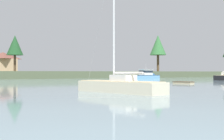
{
  "coord_description": "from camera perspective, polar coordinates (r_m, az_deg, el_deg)",
  "views": [
    {
      "loc": [
        -16.29,
        -7.99,
        1.49
      ],
      "look_at": [
        -3.06,
        17.88,
        1.73
      ],
      "focal_mm": 45.64,
      "sensor_mm": 36.0,
      "label": 1
    }
  ],
  "objects": [
    {
      "name": "far_shore_bank",
      "position": [
        87.37,
        -16.35,
        -0.85
      ],
      "size": [
        246.41,
        42.96,
        1.77
      ],
      "primitive_type": "cube",
      "color": "#4C563D",
      "rests_on": "ground"
    },
    {
      "name": "cruiser_skyblue",
      "position": [
        62.36,
        7.1,
        -1.38
      ],
      "size": [
        8.06,
        3.36,
        4.19
      ],
      "color": "#669ECC",
      "rests_on": "ground"
    },
    {
      "name": "dinghy_sand",
      "position": [
        38.41,
        14.11,
        -2.52
      ],
      "size": [
        1.95,
        2.91,
        0.42
      ],
      "color": "tan",
      "rests_on": "ground"
    },
    {
      "name": "sailboat_cream",
      "position": [
        20.89,
        1.53,
        -3.88
      ],
      "size": [
        3.97,
        7.69,
        11.61
      ],
      "color": "beige",
      "rests_on": "ground"
    },
    {
      "name": "shore_tree_center_left",
      "position": [
        67.96,
        -18.87,
        4.67
      ],
      "size": [
        3.65,
        3.65,
        8.09
      ],
      "color": "brown",
      "rests_on": "far_shore_bank"
    },
    {
      "name": "shore_tree_right_mid",
      "position": [
        94.27,
        9.19,
        4.88
      ],
      "size": [
        5.3,
        5.3,
        11.86
      ],
      "color": "brown",
      "rests_on": "far_shore_bank"
    },
    {
      "name": "cottage_hillside",
      "position": [
        96.5,
        -21.02,
        1.6
      ],
      "size": [
        8.43,
        8.35,
        6.09
      ],
      "color": "tan",
      "rests_on": "far_shore_bank"
    }
  ]
}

